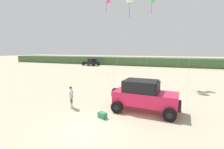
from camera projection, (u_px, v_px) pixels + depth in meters
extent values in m
plane|color=#C1B293|center=(89.00, 127.00, 9.45)|extent=(220.00, 220.00, 0.00)
cube|color=#426038|center=(145.00, 61.00, 46.80)|extent=(90.00, 7.04, 2.20)
cube|color=#EA2151|center=(145.00, 98.00, 11.69)|extent=(4.48, 2.04, 0.90)
cube|color=#EA2151|center=(170.00, 95.00, 10.99)|extent=(1.18, 1.74, 0.12)
cube|color=black|center=(141.00, 86.00, 11.71)|extent=(2.38, 1.86, 0.80)
cube|color=black|center=(158.00, 88.00, 11.24)|extent=(0.18, 1.67, 0.72)
cube|color=black|center=(180.00, 106.00, 10.84)|extent=(0.28, 1.81, 0.28)
cylinder|color=black|center=(115.00, 93.00, 12.59)|extent=(0.34, 0.79, 0.77)
cylinder|color=black|center=(172.00, 105.00, 12.03)|extent=(0.85, 0.34, 0.84)
cylinder|color=black|center=(172.00, 105.00, 12.03)|extent=(0.39, 0.34, 0.38)
cylinder|color=black|center=(170.00, 115.00, 10.16)|extent=(0.85, 0.34, 0.84)
cylinder|color=black|center=(170.00, 115.00, 10.16)|extent=(0.39, 0.34, 0.38)
cylinder|color=black|center=(126.00, 99.00, 13.41)|extent=(0.85, 0.34, 0.84)
cylinder|color=black|center=(126.00, 99.00, 13.41)|extent=(0.39, 0.34, 0.38)
cylinder|color=black|center=(117.00, 107.00, 11.54)|extent=(0.85, 0.34, 0.84)
cylinder|color=black|center=(117.00, 107.00, 11.54)|extent=(0.39, 0.34, 0.38)
cylinder|color=#DBB28E|center=(71.00, 104.00, 12.63)|extent=(0.14, 0.14, 0.49)
cylinder|color=#4C4233|center=(71.00, 99.00, 12.58)|extent=(0.15, 0.15, 0.36)
cube|color=silver|center=(72.00, 107.00, 12.68)|extent=(0.27, 0.25, 0.10)
cylinder|color=#DBB28E|center=(72.00, 105.00, 12.43)|extent=(0.14, 0.14, 0.49)
cylinder|color=#4C4233|center=(72.00, 100.00, 12.37)|extent=(0.15, 0.15, 0.36)
cube|color=silver|center=(72.00, 108.00, 12.47)|extent=(0.27, 0.25, 0.10)
cube|color=silver|center=(71.00, 94.00, 12.41)|extent=(0.46, 0.47, 0.54)
cylinder|color=#DBB28E|center=(71.00, 93.00, 12.64)|extent=(0.09, 0.09, 0.56)
cylinder|color=silver|center=(71.00, 91.00, 12.62)|extent=(0.11, 0.11, 0.16)
cylinder|color=#DBB28E|center=(72.00, 95.00, 12.17)|extent=(0.09, 0.09, 0.56)
cylinder|color=silver|center=(72.00, 93.00, 12.14)|extent=(0.11, 0.11, 0.16)
cylinder|color=#DBB28E|center=(71.00, 90.00, 12.36)|extent=(0.10, 0.10, 0.08)
sphere|color=#DBB28E|center=(71.00, 88.00, 12.34)|extent=(0.21, 0.21, 0.21)
sphere|color=black|center=(71.00, 88.00, 12.33)|extent=(0.21, 0.21, 0.21)
cube|color=#2D7F51|center=(102.00, 115.00, 10.68)|extent=(0.66, 0.56, 0.38)
cube|color=black|center=(91.00, 63.00, 45.76)|extent=(4.92, 2.96, 0.76)
cube|color=black|center=(92.00, 60.00, 45.33)|extent=(1.99, 2.13, 0.84)
cylinder|color=black|center=(98.00, 64.00, 45.63)|extent=(0.80, 0.44, 0.76)
cylinder|color=black|center=(93.00, 65.00, 43.92)|extent=(0.80, 0.44, 0.76)
cylinder|color=black|center=(88.00, 64.00, 47.72)|extent=(0.80, 0.44, 0.76)
cylinder|color=black|center=(83.00, 64.00, 46.01)|extent=(0.80, 0.44, 0.76)
cone|color=green|center=(153.00, 0.00, 20.00)|extent=(1.52, 1.78, 1.67)
cylinder|color=blue|center=(152.00, 8.00, 20.19)|extent=(0.05, 0.05, 1.28)
cylinder|color=silver|center=(143.00, 43.00, 19.27)|extent=(1.41, 3.78, 10.34)
cone|color=white|center=(131.00, 0.00, 18.93)|extent=(1.32, 1.31, 1.30)
cylinder|color=blue|center=(129.00, 10.00, 19.14)|extent=(0.05, 0.30, 1.63)
cylinder|color=silver|center=(121.00, 44.00, 17.91)|extent=(1.03, 4.21, 9.99)
cylinder|color=silver|center=(181.00, 35.00, 20.92)|extent=(0.63, 5.24, 12.49)
cylinder|color=silver|center=(191.00, 39.00, 14.46)|extent=(0.32, 1.35, 10.51)
cylinder|color=silver|center=(146.00, 25.00, 20.08)|extent=(1.74, 3.00, 14.58)
cone|color=#E04C93|center=(107.00, 2.00, 27.36)|extent=(1.35, 1.18, 1.36)
cylinder|color=blue|center=(107.00, 8.00, 27.56)|extent=(0.05, 0.23, 1.51)
cylinder|color=silver|center=(108.00, 38.00, 25.08)|extent=(2.58, 5.95, 12.16)
cylinder|color=silver|center=(145.00, 32.00, 19.13)|extent=(1.12, 2.05, 12.82)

